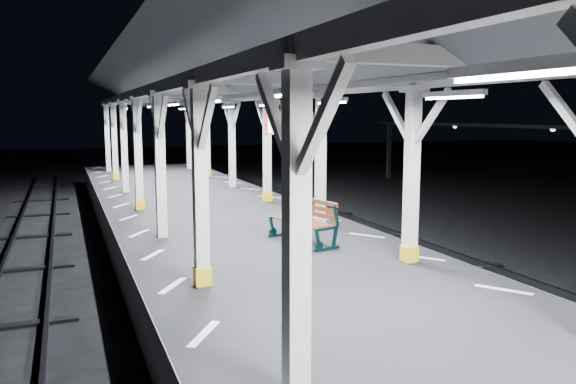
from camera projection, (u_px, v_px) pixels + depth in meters
ground at (369, 375)px, 8.25m from camera, size 120.00×120.00×0.00m
platform at (370, 342)px, 8.18m from camera, size 6.00×50.00×1.00m
hazard_stripes_left at (204, 334)px, 7.21m from camera, size 1.00×48.00×0.01m
hazard_stripes_right at (504, 290)px, 9.01m from camera, size 1.00×48.00×0.01m
canopy at (376, 58)px, 7.61m from camera, size 5.40×49.00×4.65m
bench_mid at (306, 219)px, 12.32m from camera, size 1.04×1.87×0.96m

